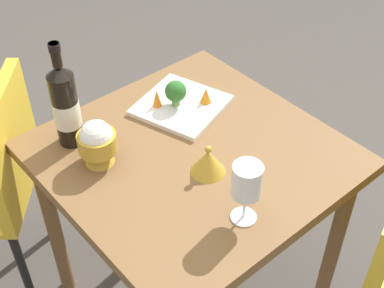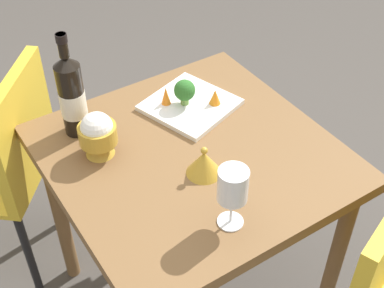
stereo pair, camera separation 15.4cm
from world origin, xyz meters
name	(u,v)px [view 1 (the left image)]	position (x,y,z in m)	size (l,w,h in m)	color
dining_table	(192,176)	(0.00, 0.00, 0.63)	(0.79, 0.79, 0.73)	brown
wine_bottle	(66,105)	(-0.24, 0.27, 0.86)	(0.08, 0.08, 0.33)	black
wine_glass	(247,182)	(-0.06, -0.28, 0.86)	(0.08, 0.08, 0.18)	white
rice_bowl	(97,142)	(-0.23, 0.14, 0.80)	(0.11, 0.11, 0.14)	gold
rice_bowl_lid	(208,161)	(-0.02, -0.09, 0.77)	(0.10, 0.10, 0.09)	gold
serving_plate	(181,105)	(0.11, 0.18, 0.74)	(0.31, 0.31, 0.02)	white
broccoli_floret	(176,92)	(0.10, 0.19, 0.79)	(0.07, 0.07, 0.09)	#729E4C
carrot_garnish_left	(157,98)	(0.05, 0.22, 0.77)	(0.03, 0.03, 0.06)	orange
carrot_garnish_right	(206,95)	(0.18, 0.14, 0.77)	(0.04, 0.04, 0.05)	orange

